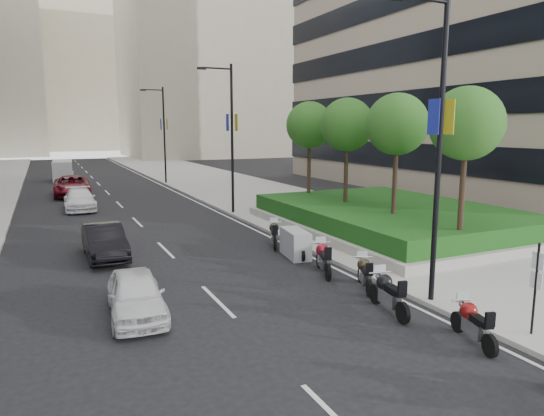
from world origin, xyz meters
TOP-DOWN VIEW (x-y plane):
  - ground at (0.00, 0.00)m, footprint 160.00×160.00m
  - sidewalk_right at (9.00, 30.00)m, footprint 10.00×100.00m
  - lane_edge at (3.70, 30.00)m, footprint 0.12×100.00m
  - lane_centre at (-1.50, 30.00)m, footprint 0.12×100.00m
  - building_cream_right at (22.00, 80.00)m, footprint 28.00×24.00m
  - building_cream_centre at (2.00, 120.00)m, footprint 30.00×24.00m
  - planter at (10.00, 10.00)m, footprint 10.00×14.00m
  - hedge at (10.00, 10.00)m, footprint 9.40×13.40m
  - tree_0 at (8.50, 4.00)m, footprint 2.80×2.80m
  - tree_1 at (8.50, 8.00)m, footprint 2.80×2.80m
  - tree_2 at (8.50, 12.00)m, footprint 2.80×2.80m
  - tree_3 at (8.50, 16.00)m, footprint 2.80×2.80m
  - lamp_post_0 at (4.14, 1.00)m, footprint 2.34×0.45m
  - lamp_post_1 at (4.14, 18.00)m, footprint 2.34×0.45m
  - lamp_post_2 at (4.14, 36.00)m, footprint 2.34×0.45m
  - parking_sign at (4.80, -2.00)m, footprint 0.06×0.32m
  - motorcycle_1 at (3.27, -1.51)m, footprint 0.78×1.92m
  - motorcycle_2 at (2.66, 1.00)m, footprint 0.73×2.17m
  - motorcycle_3 at (3.31, 3.03)m, footprint 0.97×1.85m
  - motorcycle_4 at (2.95, 5.07)m, footprint 0.94×2.08m
  - motorcycle_5 at (3.08, 7.51)m, footprint 1.04×1.99m
  - motorcycle_6 at (3.12, 9.60)m, footprint 0.99×1.95m
  - car_a at (-3.97, 3.83)m, footprint 1.78×3.84m
  - car_b at (-4.04, 10.74)m, footprint 1.53×4.21m
  - car_c at (-4.12, 23.91)m, footprint 1.99×4.69m
  - car_d at (-4.20, 31.06)m, footprint 2.85×5.82m
  - delivery_van at (-4.41, 43.31)m, footprint 2.03×4.84m

SIDE VIEW (x-z plane):
  - ground at x=0.00m, z-range 0.00..0.00m
  - lane_edge at x=3.70m, z-range 0.00..0.01m
  - lane_centre at x=-1.50m, z-range 0.00..0.01m
  - sidewalk_right at x=9.00m, z-range 0.00..0.15m
  - planter at x=10.00m, z-range 0.15..0.55m
  - motorcycle_1 at x=3.27m, z-range 0.03..1.02m
  - motorcycle_3 at x=3.31m, z-range 0.03..1.02m
  - motorcycle_6 at x=3.12m, z-range 0.04..1.07m
  - motorcycle_5 at x=3.08m, z-range 0.00..1.15m
  - motorcycle_4 at x=2.95m, z-range 0.04..1.12m
  - motorcycle_2 at x=2.66m, z-range 0.04..1.12m
  - car_a at x=-3.97m, z-range 0.00..1.27m
  - car_c at x=-4.12m, z-range 0.00..1.35m
  - car_b at x=-4.04m, z-range 0.00..1.38m
  - car_d at x=-4.20m, z-range 0.00..1.59m
  - delivery_van at x=-4.41m, z-range -0.07..1.93m
  - hedge at x=10.00m, z-range 0.55..1.35m
  - parking_sign at x=4.80m, z-range 0.21..2.71m
  - lamp_post_0 at x=4.14m, z-range 0.57..9.57m
  - lamp_post_1 at x=4.14m, z-range 0.57..9.57m
  - lamp_post_2 at x=4.14m, z-range 0.57..9.57m
  - tree_0 at x=8.50m, z-range 2.27..8.57m
  - tree_1 at x=8.50m, z-range 2.27..8.57m
  - tree_2 at x=8.50m, z-range 2.27..8.57m
  - tree_3 at x=8.50m, z-range 2.27..8.57m
  - building_cream_right at x=22.00m, z-range 0.00..36.00m
  - building_cream_centre at x=2.00m, z-range 0.00..38.00m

